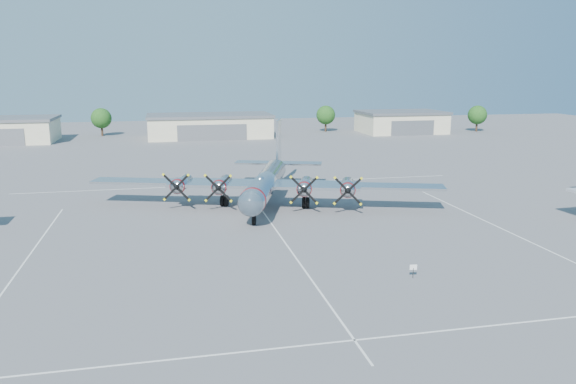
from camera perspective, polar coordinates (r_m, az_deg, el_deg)
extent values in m
plane|color=#5D5D60|center=(53.82, -0.89, -4.35)|extent=(260.00, 260.00, 0.00)
cube|color=silver|center=(49.50, -25.63, -7.10)|extent=(0.15, 40.00, 0.01)
cube|color=silver|center=(49.16, 0.28, -5.98)|extent=(0.15, 40.00, 0.01)
cube|color=silver|center=(57.88, 22.11, -4.08)|extent=(0.15, 40.00, 0.01)
cube|color=silver|center=(34.01, 6.77, -14.72)|extent=(60.00, 0.15, 0.01)
cube|color=silver|center=(77.78, -4.56, 0.81)|extent=(60.00, 0.15, 0.01)
cube|color=beige|center=(137.66, -27.06, 5.51)|extent=(22.00, 14.00, 4.80)
cube|color=slate|center=(137.43, -27.17, 6.63)|extent=(22.60, 14.60, 0.60)
cube|color=beige|center=(133.58, -7.96, 6.56)|extent=(28.00, 14.00, 4.80)
cube|color=slate|center=(133.35, -7.99, 7.71)|extent=(28.60, 14.60, 0.60)
cube|color=slate|center=(126.65, -7.70, 5.99)|extent=(15.40, 0.20, 3.60)
cube|color=beige|center=(145.36, 11.40, 6.89)|extent=(20.00, 14.00, 4.80)
cube|color=slate|center=(145.14, 11.44, 7.95)|extent=(20.60, 14.60, 0.60)
cube|color=slate|center=(139.02, 12.55, 6.36)|extent=(11.00, 0.20, 3.60)
cylinder|color=#382619|center=(142.02, -18.37, 5.99)|extent=(0.50, 0.50, 2.80)
sphere|color=#134012|center=(141.77, -18.45, 7.12)|extent=(4.80, 4.80, 4.80)
cylinder|color=#382619|center=(144.95, 3.84, 6.69)|extent=(0.50, 0.50, 2.80)
sphere|color=#134012|center=(144.71, 3.86, 7.81)|extent=(4.80, 4.80, 4.80)
cylinder|color=#382619|center=(152.84, 18.61, 6.37)|extent=(0.50, 0.50, 2.80)
sphere|color=#134012|center=(152.60, 18.68, 7.43)|extent=(4.80, 4.80, 4.80)
cylinder|color=black|center=(43.85, 12.59, -8.03)|extent=(0.06, 0.06, 0.81)
cube|color=white|center=(43.70, 12.62, -7.47)|extent=(0.55, 0.12, 0.40)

